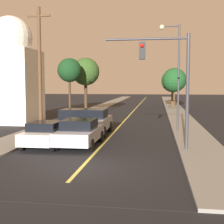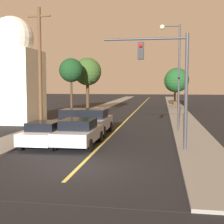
% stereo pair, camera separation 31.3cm
% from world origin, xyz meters
% --- Properties ---
extents(ground_plane, '(200.00, 200.00, 0.00)m').
position_xyz_m(ground_plane, '(0.00, 0.00, 0.00)').
color(ground_plane, black).
extents(road_surface, '(8.64, 80.00, 0.01)m').
position_xyz_m(road_surface, '(0.00, 36.00, 0.01)').
color(road_surface, black).
rests_on(road_surface, ground).
extents(sidewalk_left, '(2.50, 80.00, 0.12)m').
position_xyz_m(sidewalk_left, '(-5.57, 36.00, 0.06)').
color(sidewalk_left, gray).
rests_on(sidewalk_left, ground).
extents(sidewalk_right, '(2.50, 80.00, 0.12)m').
position_xyz_m(sidewalk_right, '(5.57, 36.00, 0.06)').
color(sidewalk_right, gray).
rests_on(sidewalk_right, ground).
extents(car_near_lane_front, '(2.11, 4.68, 1.57)m').
position_xyz_m(car_near_lane_front, '(-1.21, 4.67, 0.81)').
color(car_near_lane_front, '#A5A8B2').
rests_on(car_near_lane_front, ground).
extents(car_near_lane_second, '(1.93, 4.57, 1.81)m').
position_xyz_m(car_near_lane_second, '(-1.21, 9.03, 0.92)').
color(car_near_lane_second, '#A5A8B2').
rests_on(car_near_lane_second, ground).
extents(car_outer_lane_front, '(1.94, 4.05, 1.44)m').
position_xyz_m(car_outer_lane_front, '(-3.11, 4.26, 0.75)').
color(car_outer_lane_front, white).
rests_on(car_outer_lane_front, ground).
extents(car_outer_lane_second, '(2.10, 4.54, 1.69)m').
position_xyz_m(car_outer_lane_second, '(-3.11, 10.30, 0.86)').
color(car_outer_lane_second, black).
rests_on(car_outer_lane_second, ground).
extents(traffic_signal_mast, '(4.43, 0.42, 6.05)m').
position_xyz_m(traffic_signal_mast, '(3.72, 4.14, 4.21)').
color(traffic_signal_mast, '#333338').
rests_on(traffic_signal_mast, ground).
extents(streetlamp_right, '(1.50, 0.36, 7.77)m').
position_xyz_m(streetlamp_right, '(4.36, 10.77, 5.01)').
color(streetlamp_right, '#333338').
rests_on(streetlamp_right, ground).
extents(utility_pole_left, '(1.60, 0.24, 8.68)m').
position_xyz_m(utility_pole_left, '(-4.92, 8.17, 4.63)').
color(utility_pole_left, '#513823').
rests_on(utility_pole_left, ground).
extents(tree_left_near, '(3.30, 3.30, 6.60)m').
position_xyz_m(tree_left_near, '(-5.37, 23.95, 5.02)').
color(tree_left_near, '#3D2B1C').
rests_on(tree_left_near, ground).
extents(tree_left_far, '(2.60, 2.60, 6.27)m').
position_xyz_m(tree_left_far, '(-6.36, 20.52, 5.05)').
color(tree_left_far, '#3D2B1C').
rests_on(tree_left_far, ground).
extents(tree_right_near, '(3.47, 3.47, 5.81)m').
position_xyz_m(tree_right_near, '(5.53, 33.36, 4.18)').
color(tree_right_near, '#4C3823').
rests_on(tree_right_near, ground).
extents(tree_right_far, '(3.67, 3.67, 5.83)m').
position_xyz_m(tree_right_far, '(5.56, 39.07, 4.09)').
color(tree_right_far, '#4C3823').
rests_on(tree_right_far, ground).
extents(domed_building_left, '(4.62, 4.62, 9.71)m').
position_xyz_m(domed_building_left, '(-10.13, 14.55, 4.64)').
color(domed_building_left, silver).
rests_on(domed_building_left, ground).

